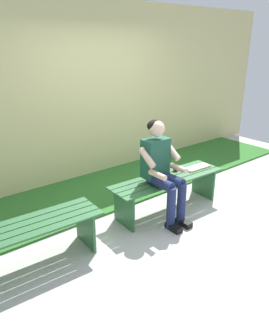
{
  "coord_description": "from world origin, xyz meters",
  "views": [
    {
      "loc": [
        2.82,
        2.8,
        2.16
      ],
      "look_at": [
        0.69,
        0.15,
        0.83
      ],
      "focal_mm": 34.33,
      "sensor_mm": 36.0,
      "label": 1
    }
  ],
  "objects_px": {
    "person_seated": "(162,167)",
    "book_open": "(197,168)",
    "apple": "(175,168)",
    "bench_near": "(168,185)",
    "bench_far": "(24,238)"
  },
  "relations": [
    {
      "from": "person_seated",
      "to": "book_open",
      "type": "relative_size",
      "value": 3.07
    },
    {
      "from": "apple",
      "to": "book_open",
      "type": "distance_m",
      "value": 0.34
    },
    {
      "from": "bench_near",
      "to": "person_seated",
      "type": "bearing_deg",
      "value": 25.15
    },
    {
      "from": "bench_near",
      "to": "person_seated",
      "type": "relative_size",
      "value": 1.32
    },
    {
      "from": "book_open",
      "to": "bench_near",
      "type": "bearing_deg",
      "value": 0.19
    },
    {
      "from": "bench_far",
      "to": "book_open",
      "type": "xyz_separation_m",
      "value": [
        -2.55,
        0.02,
        0.13
      ]
    },
    {
      "from": "bench_far",
      "to": "person_seated",
      "type": "height_order",
      "value": "person_seated"
    },
    {
      "from": "bench_near",
      "to": "bench_far",
      "type": "xyz_separation_m",
      "value": [
        1.98,
        0.0,
        -0.0
      ]
    },
    {
      "from": "bench_near",
      "to": "bench_far",
      "type": "relative_size",
      "value": 1.04
    },
    {
      "from": "bench_near",
      "to": "person_seated",
      "type": "xyz_separation_m",
      "value": [
        0.22,
        0.1,
        0.35
      ]
    },
    {
      "from": "bench_near",
      "to": "apple",
      "type": "xyz_separation_m",
      "value": [
        -0.24,
        -0.1,
        0.16
      ]
    },
    {
      "from": "apple",
      "to": "person_seated",
      "type": "bearing_deg",
      "value": 23.9
    },
    {
      "from": "person_seated",
      "to": "bench_near",
      "type": "bearing_deg",
      "value": -154.85
    },
    {
      "from": "apple",
      "to": "book_open",
      "type": "xyz_separation_m",
      "value": [
        -0.32,
        0.12,
        -0.03
      ]
    },
    {
      "from": "bench_far",
      "to": "person_seated",
      "type": "distance_m",
      "value": 1.8
    }
  ]
}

